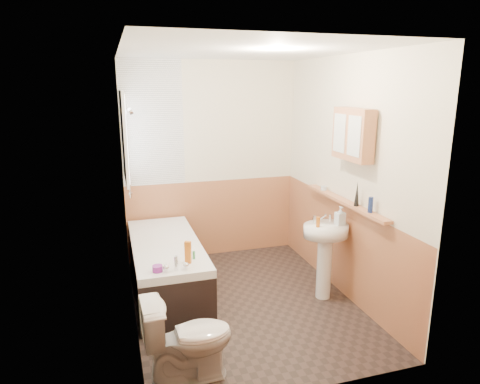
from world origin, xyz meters
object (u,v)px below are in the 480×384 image
Objects in this scene: pine_shelf at (344,202)px; medicine_cabinet at (353,134)px; toilet at (188,339)px; sink at (325,246)px; bathtub at (167,266)px.

pine_shelf is 2.69× the size of medicine_cabinet.
medicine_cabinet reaches higher than toilet.
pine_shelf is at bearing 10.12° from sink.
bathtub is at bearing 161.35° from pine_shelf.
pine_shelf is at bearing -18.65° from bathtub.
bathtub is at bearing 165.84° from sink.
sink reaches higher than toilet.
sink is 1.66× the size of medicine_cabinet.
medicine_cabinet is at bearing -102.79° from pine_shelf.
medicine_cabinet is at bearing -68.72° from toilet.
pine_shelf is at bearing 77.21° from medicine_cabinet.
pine_shelf is (1.80, 0.88, 0.70)m from toilet.
toilet is (-0.03, -1.48, 0.04)m from bathtub.
medicine_cabinet is (-0.03, -0.12, 0.70)m from pine_shelf.
pine_shelf is (1.77, -0.60, 0.74)m from bathtub.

